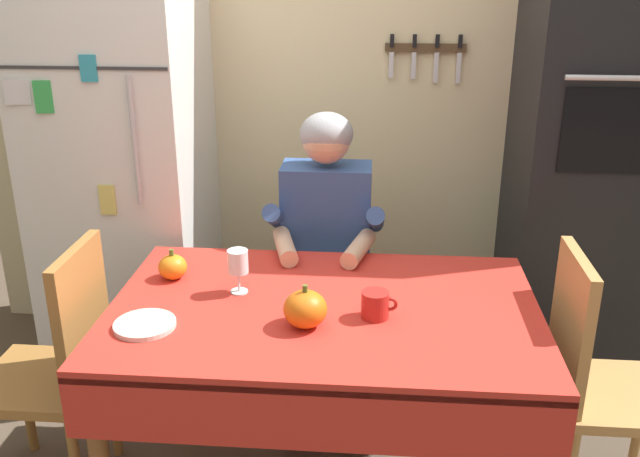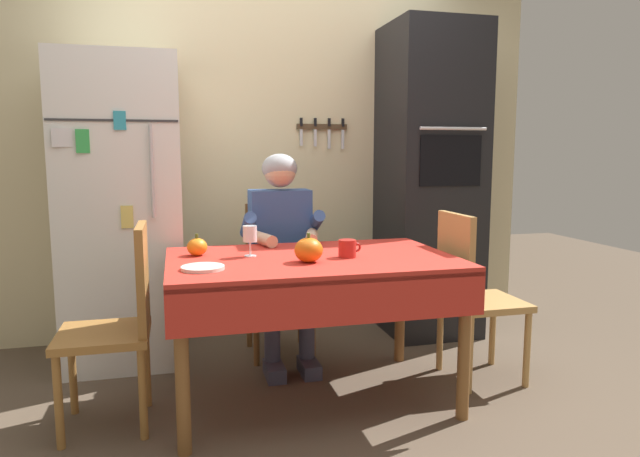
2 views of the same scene
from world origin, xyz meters
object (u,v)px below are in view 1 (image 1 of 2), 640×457
Objects in this scene: dining_table at (323,332)px; chair_behind_person at (328,271)px; pumpkin_large at (173,267)px; pumpkin_medium at (305,309)px; wall_oven at (590,150)px; serving_tray at (145,325)px; chair_right_side at (595,374)px; seated_person at (325,240)px; wine_glass at (238,263)px; refrigerator at (125,176)px; coffee_mug at (376,305)px; chair_left_side at (60,362)px.

chair_behind_person is at bearing 92.90° from dining_table.
pumpkin_large is 0.59m from pumpkin_medium.
wall_oven reaches higher than pumpkin_medium.
serving_tray is (-0.54, -0.16, 0.09)m from dining_table.
chair_right_side is (0.90, 0.05, -0.14)m from dining_table.
wine_glass is (-0.25, -0.51, 0.11)m from seated_person.
pumpkin_medium is (0.50, -0.30, 0.01)m from pumpkin_large.
pumpkin_large is 0.80× the size of pumpkin_medium.
wall_oven reaches higher than wine_glass.
chair_right_side reaches higher than pumpkin_medium.
pumpkin_large is at bearing -130.06° from chair_behind_person.
chair_behind_person is (-0.04, 0.79, -0.14)m from dining_table.
chair_behind_person is at bearing 89.61° from pumpkin_medium.
refrigerator is 1.94× the size of chair_behind_person.
wall_oven is 15.17× the size of pumpkin_medium.
chair_right_side reaches higher than pumpkin_large.
wall_oven reaches higher than coffee_mug.
refrigerator is 0.97m from seated_person.
dining_table is 12.72× the size of pumpkin_large.
dining_table is (0.95, -0.88, -0.24)m from refrigerator.
chair_behind_person is at bearing -5.68° from refrigerator.
pumpkin_medium is at bearing -90.39° from chair_behind_person.
chair_right_side is 8.12× the size of coffee_mug.
serving_tray is (-1.44, -0.21, 0.24)m from chair_right_side.
pumpkin_medium reaches higher than serving_tray.
chair_right_side is 4.89× the size of serving_tray.
refrigerator is 15.71× the size of coffee_mug.
pumpkin_large is 0.35m from serving_tray.
pumpkin_medium is at bearing -160.94° from coffee_mug.
dining_table is 0.59m from pumpkin_large.
pumpkin_medium is at bearing -40.64° from wine_glass.
wall_oven is 1.22m from chair_behind_person.
pumpkin_large is at bearing 174.47° from chair_right_side.
pumpkin_medium is (-0.21, -0.07, 0.01)m from coffee_mug.
wine_glass is (-1.34, -0.83, -0.20)m from wall_oven.
chair_behind_person is 1.10m from serving_tray.
chair_right_side is (1.85, -0.83, -0.39)m from refrigerator.
chair_behind_person is 1.00× the size of chair_right_side.
refrigerator reaches higher than dining_table.
chair_behind_person is at bearing 62.54° from serving_tray.
seated_person is 10.87× the size of coffee_mug.
refrigerator is 1.45× the size of seated_person.
pumpkin_medium reaches higher than coffee_mug.
serving_tray is at bearing -88.27° from pumpkin_large.
serving_tray reaches higher than dining_table.
chair_left_side reaches higher than wine_glass.
pumpkin_large is (-0.25, 0.09, -0.06)m from wine_glass.
pumpkin_medium is (-0.95, -0.16, 0.29)m from chair_right_side.
wall_oven reaches higher than seated_person.
wine_glass is at bearing 163.28° from coffee_mug.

